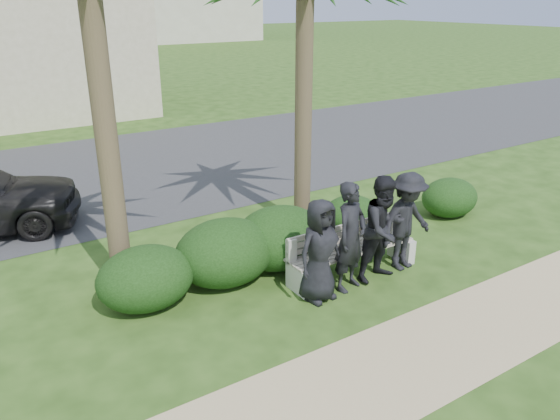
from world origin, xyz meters
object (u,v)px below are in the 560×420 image
(man_a, at_px, (320,251))
(man_c, at_px, (384,229))
(park_bench, at_px, (352,254))
(man_b, at_px, (351,237))
(man_d, at_px, (406,221))

(man_a, bearing_deg, man_c, -7.93)
(park_bench, height_order, man_c, man_c)
(man_b, bearing_deg, man_a, 162.40)
(man_a, bearing_deg, park_bench, 13.50)
(park_bench, xyz_separation_m, man_b, (-0.33, -0.33, 0.50))
(man_c, relative_size, man_d, 1.04)
(man_c, bearing_deg, man_a, 174.14)
(man_b, bearing_deg, park_bench, 26.61)
(man_b, height_order, man_d, man_b)
(park_bench, relative_size, man_c, 1.33)
(man_a, relative_size, man_c, 0.92)
(man_b, height_order, man_c, man_b)
(man_a, xyz_separation_m, man_d, (1.79, 0.04, 0.04))
(man_c, bearing_deg, park_bench, 126.01)
(park_bench, xyz_separation_m, man_c, (0.31, -0.36, 0.50))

